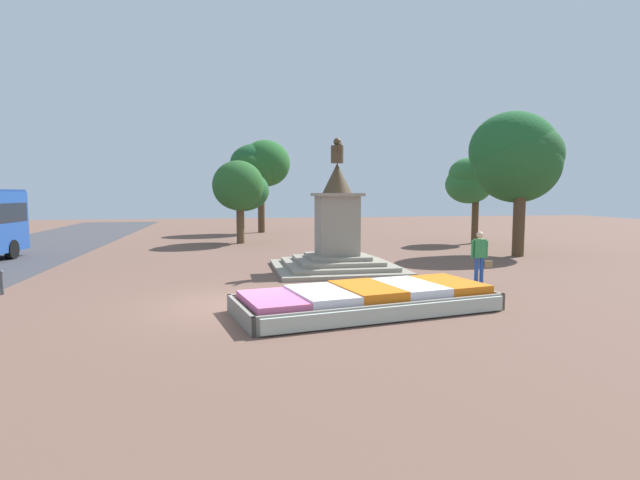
{
  "coord_description": "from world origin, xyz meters",
  "views": [
    {
      "loc": [
        -0.22,
        -13.61,
        3.07
      ],
      "look_at": [
        2.92,
        3.14,
        1.44
      ],
      "focal_mm": 28.0,
      "sensor_mm": 36.0,
      "label": 1
    }
  ],
  "objects_px": {
    "flower_planter": "(369,300)",
    "statue_monument": "(337,240)",
    "pedestrian_with_handbag": "(480,254)",
    "kerb_bollard_north": "(2,282)"
  },
  "relations": [
    {
      "from": "flower_planter",
      "to": "statue_monument",
      "type": "relative_size",
      "value": 1.38
    },
    {
      "from": "statue_monument",
      "to": "pedestrian_with_handbag",
      "type": "bearing_deg",
      "value": -43.18
    },
    {
      "from": "flower_planter",
      "to": "statue_monument",
      "type": "bearing_deg",
      "value": 84.41
    },
    {
      "from": "flower_planter",
      "to": "statue_monument",
      "type": "xyz_separation_m",
      "value": [
        0.68,
        6.91,
        0.9
      ]
    },
    {
      "from": "pedestrian_with_handbag",
      "to": "kerb_bollard_north",
      "type": "distance_m",
      "value": 15.1
    },
    {
      "from": "pedestrian_with_handbag",
      "to": "flower_planter",
      "type": "bearing_deg",
      "value": -147.07
    },
    {
      "from": "flower_planter",
      "to": "statue_monument",
      "type": "distance_m",
      "value": 7.0
    },
    {
      "from": "flower_planter",
      "to": "pedestrian_with_handbag",
      "type": "xyz_separation_m",
      "value": [
        4.76,
        3.08,
        0.71
      ]
    },
    {
      "from": "flower_planter",
      "to": "pedestrian_with_handbag",
      "type": "bearing_deg",
      "value": 32.93
    },
    {
      "from": "flower_planter",
      "to": "statue_monument",
      "type": "height_order",
      "value": "statue_monument"
    }
  ]
}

